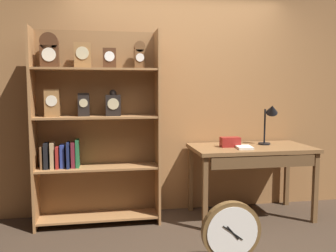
{
  "coord_description": "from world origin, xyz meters",
  "views": [
    {
      "loc": [
        -0.85,
        -2.82,
        1.44
      ],
      "look_at": [
        -0.21,
        0.78,
        1.06
      ],
      "focal_mm": 38.4,
      "sensor_mm": 36.0,
      "label": 1
    }
  ],
  "objects_px": {
    "bookshelf": "(92,123)",
    "open_repair_manual": "(244,147)",
    "workbench": "(252,155)",
    "toolbox_small": "(230,142)",
    "desk_lamp": "(270,116)",
    "round_clock_large": "(231,233)"
  },
  "relations": [
    {
      "from": "bookshelf",
      "to": "desk_lamp",
      "type": "xyz_separation_m",
      "value": [
        1.98,
        -0.04,
        0.05
      ]
    },
    {
      "from": "desk_lamp",
      "to": "open_repair_manual",
      "type": "relative_size",
      "value": 2.23
    },
    {
      "from": "workbench",
      "to": "desk_lamp",
      "type": "relative_size",
      "value": 2.7
    },
    {
      "from": "toolbox_small",
      "to": "open_repair_manual",
      "type": "relative_size",
      "value": 0.97
    },
    {
      "from": "bookshelf",
      "to": "round_clock_large",
      "type": "distance_m",
      "value": 1.8
    },
    {
      "from": "open_repair_manual",
      "to": "round_clock_large",
      "type": "xyz_separation_m",
      "value": [
        -0.47,
        -0.93,
        -0.54
      ]
    },
    {
      "from": "bookshelf",
      "to": "toolbox_small",
      "type": "relative_size",
      "value": 9.66
    },
    {
      "from": "workbench",
      "to": "open_repair_manual",
      "type": "distance_m",
      "value": 0.2
    },
    {
      "from": "bookshelf",
      "to": "open_repair_manual",
      "type": "xyz_separation_m",
      "value": [
        1.6,
        -0.22,
        -0.27
      ]
    },
    {
      "from": "toolbox_small",
      "to": "workbench",
      "type": "bearing_deg",
      "value": -6.09
    },
    {
      "from": "bookshelf",
      "to": "desk_lamp",
      "type": "distance_m",
      "value": 1.98
    },
    {
      "from": "toolbox_small",
      "to": "open_repair_manual",
      "type": "bearing_deg",
      "value": -48.79
    },
    {
      "from": "bookshelf",
      "to": "open_repair_manual",
      "type": "distance_m",
      "value": 1.64
    },
    {
      "from": "workbench",
      "to": "toolbox_small",
      "type": "relative_size",
      "value": 6.24
    },
    {
      "from": "workbench",
      "to": "open_repair_manual",
      "type": "xyz_separation_m",
      "value": [
        -0.13,
        -0.1,
        0.1
      ]
    },
    {
      "from": "workbench",
      "to": "desk_lamp",
      "type": "xyz_separation_m",
      "value": [
        0.25,
        0.08,
        0.42
      ]
    },
    {
      "from": "workbench",
      "to": "toolbox_small",
      "type": "distance_m",
      "value": 0.28
    },
    {
      "from": "bookshelf",
      "to": "round_clock_large",
      "type": "relative_size",
      "value": 3.83
    },
    {
      "from": "bookshelf",
      "to": "workbench",
      "type": "relative_size",
      "value": 1.55
    },
    {
      "from": "toolbox_small",
      "to": "round_clock_large",
      "type": "relative_size",
      "value": 0.4
    },
    {
      "from": "open_repair_manual",
      "to": "round_clock_large",
      "type": "bearing_deg",
      "value": -110.01
    },
    {
      "from": "bookshelf",
      "to": "toolbox_small",
      "type": "xyz_separation_m",
      "value": [
        1.49,
        -0.09,
        -0.23
      ]
    }
  ]
}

